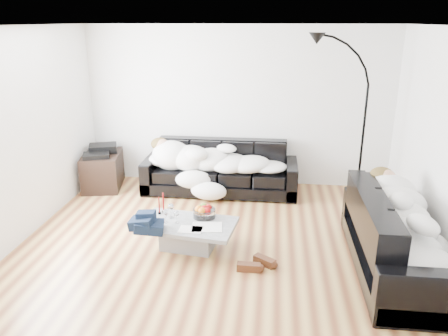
# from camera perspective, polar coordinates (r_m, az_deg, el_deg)

# --- Properties ---
(ground) EXTENTS (5.00, 5.00, 0.00)m
(ground) POSITION_cam_1_polar(r_m,az_deg,el_deg) (5.54, -0.37, -9.85)
(ground) COLOR brown
(ground) RESTS_ON ground
(wall_back) EXTENTS (5.00, 0.02, 2.60)m
(wall_back) POSITION_cam_1_polar(r_m,az_deg,el_deg) (7.23, 1.82, 7.97)
(wall_back) COLOR silver
(wall_back) RESTS_ON ground
(wall_left) EXTENTS (0.02, 4.50, 2.60)m
(wall_left) POSITION_cam_1_polar(r_m,az_deg,el_deg) (5.90, -25.33, 3.66)
(wall_left) COLOR silver
(wall_left) RESTS_ON ground
(wall_right) EXTENTS (0.02, 4.50, 2.60)m
(wall_right) POSITION_cam_1_polar(r_m,az_deg,el_deg) (5.36, 27.18, 2.02)
(wall_right) COLOR silver
(wall_right) RESTS_ON ground
(ceiling) EXTENTS (5.00, 5.00, 0.00)m
(ceiling) POSITION_cam_1_polar(r_m,az_deg,el_deg) (4.87, -0.43, 18.12)
(ceiling) COLOR white
(ceiling) RESTS_ON ground
(sofa_back) EXTENTS (2.45, 0.85, 0.80)m
(sofa_back) POSITION_cam_1_polar(r_m,az_deg,el_deg) (7.01, -0.51, 0.01)
(sofa_back) COLOR black
(sofa_back) RESTS_ON ground
(sofa_right) EXTENTS (0.91, 2.13, 0.86)m
(sofa_right) POSITION_cam_1_polar(r_m,az_deg,el_deg) (5.19, 21.97, -8.07)
(sofa_right) COLOR black
(sofa_right) RESTS_ON ground
(sleeper_back) EXTENTS (2.07, 0.72, 0.41)m
(sleeper_back) POSITION_cam_1_polar(r_m,az_deg,el_deg) (6.89, -0.57, 1.67)
(sleeper_back) COLOR silver
(sleeper_back) RESTS_ON sofa_back
(sleeper_right) EXTENTS (0.77, 1.83, 0.45)m
(sleeper_right) POSITION_cam_1_polar(r_m,az_deg,el_deg) (5.11, 22.26, -5.94)
(sleeper_right) COLOR silver
(sleeper_right) RESTS_ON sofa_right
(teal_cushion) EXTENTS (0.42, 0.38, 0.20)m
(teal_cushion) POSITION_cam_1_polar(r_m,az_deg,el_deg) (5.65, 20.11, -2.46)
(teal_cushion) COLOR #0D575D
(teal_cushion) RESTS_ON sofa_right
(coffee_table) EXTENTS (1.21, 0.81, 0.33)m
(coffee_table) POSITION_cam_1_polar(r_m,az_deg,el_deg) (5.40, -4.72, -8.75)
(coffee_table) COLOR #939699
(coffee_table) RESTS_ON ground
(fruit_bowl) EXTENTS (0.30, 0.30, 0.17)m
(fruit_bowl) POSITION_cam_1_polar(r_m,az_deg,el_deg) (5.43, -2.59, -5.60)
(fruit_bowl) COLOR white
(fruit_bowl) RESTS_ON coffee_table
(wine_glass_a) EXTENTS (0.09, 0.09, 0.18)m
(wine_glass_a) POSITION_cam_1_polar(r_m,az_deg,el_deg) (5.45, -6.95, -5.57)
(wine_glass_a) COLOR white
(wine_glass_a) RESTS_ON coffee_table
(wine_glass_b) EXTENTS (0.08, 0.08, 0.17)m
(wine_glass_b) POSITION_cam_1_polar(r_m,az_deg,el_deg) (5.33, -7.64, -6.26)
(wine_glass_b) COLOR white
(wine_glass_b) RESTS_ON coffee_table
(wine_glass_c) EXTENTS (0.08, 0.08, 0.16)m
(wine_glass_c) POSITION_cam_1_polar(r_m,az_deg,el_deg) (5.30, -6.19, -6.39)
(wine_glass_c) COLOR white
(wine_glass_c) RESTS_ON coffee_table
(candle_left) EXTENTS (0.05, 0.05, 0.22)m
(candle_left) POSITION_cam_1_polar(r_m,az_deg,el_deg) (5.56, -8.47, -4.90)
(candle_left) COLOR maroon
(candle_left) RESTS_ON coffee_table
(candle_right) EXTENTS (0.05, 0.05, 0.27)m
(candle_right) POSITION_cam_1_polar(r_m,az_deg,el_deg) (5.58, -7.93, -4.53)
(candle_right) COLOR maroon
(candle_right) RESTS_ON coffee_table
(newspaper_a) EXTENTS (0.39, 0.31, 0.01)m
(newspaper_a) POSITION_cam_1_polar(r_m,az_deg,el_deg) (5.20, -2.24, -7.67)
(newspaper_a) COLOR silver
(newspaper_a) RESTS_ON coffee_table
(newspaper_b) EXTENTS (0.28, 0.20, 0.01)m
(newspaper_b) POSITION_cam_1_polar(r_m,az_deg,el_deg) (5.16, -4.38, -7.98)
(newspaper_b) COLOR silver
(newspaper_b) RESTS_ON coffee_table
(navy_jacket) EXTENTS (0.41, 0.37, 0.18)m
(navy_jacket) POSITION_cam_1_polar(r_m,az_deg,el_deg) (5.14, -10.24, -6.37)
(navy_jacket) COLOR black
(navy_jacket) RESTS_ON coffee_table
(shoes) EXTENTS (0.50, 0.41, 0.10)m
(shoes) POSITION_cam_1_polar(r_m,az_deg,el_deg) (5.04, 4.23, -12.38)
(shoes) COLOR #472311
(shoes) RESTS_ON ground
(av_cabinet) EXTENTS (0.73, 0.93, 0.58)m
(av_cabinet) POSITION_cam_1_polar(r_m,az_deg,el_deg) (7.51, -15.56, -0.30)
(av_cabinet) COLOR black
(av_cabinet) RESTS_ON ground
(stereo) EXTENTS (0.53, 0.47, 0.13)m
(stereo) POSITION_cam_1_polar(r_m,az_deg,el_deg) (7.41, -15.80, 2.28)
(stereo) COLOR black
(stereo) RESTS_ON av_cabinet
(floor_lamp) EXTENTS (0.86, 0.58, 2.19)m
(floor_lamp) POSITION_cam_1_polar(r_m,az_deg,el_deg) (6.70, 17.73, 4.43)
(floor_lamp) COLOR black
(floor_lamp) RESTS_ON ground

